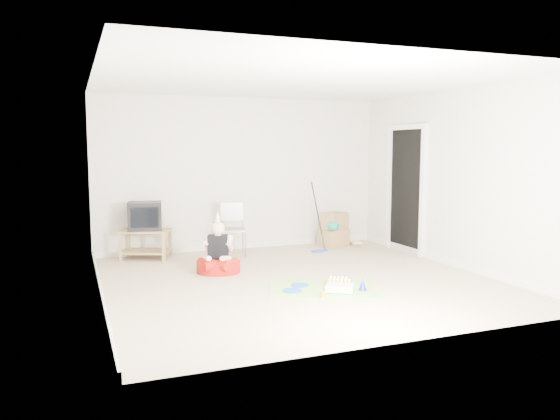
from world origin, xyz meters
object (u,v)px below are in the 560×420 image
object	(u,v)px
folding_chair	(233,230)
seated_woman	(218,259)
crt_tv	(145,216)
cardboard_boxes	(334,230)
tv_stand	(146,242)
birthday_cake	(340,288)

from	to	relation	value
folding_chair	seated_woman	bearing A→B (deg)	-116.12
crt_tv	cardboard_boxes	bearing A→B (deg)	7.04
crt_tv	seated_woman	bearing A→B (deg)	-50.07
tv_stand	birthday_cake	world-z (taller)	tv_stand
folding_chair	cardboard_boxes	xyz separation A→B (m)	(1.91, 0.17, -0.14)
cardboard_boxes	seated_woman	xyz separation A→B (m)	(-2.44, -1.26, -0.10)
birthday_cake	cardboard_boxes	bearing A→B (deg)	64.72
tv_stand	cardboard_boxes	distance (m)	3.27
crt_tv	birthday_cake	world-z (taller)	crt_tv
seated_woman	folding_chair	bearing A→B (deg)	63.88
tv_stand	crt_tv	xyz separation A→B (m)	(0.00, 0.00, 0.41)
cardboard_boxes	folding_chair	bearing A→B (deg)	-174.81
crt_tv	birthday_cake	xyz separation A→B (m)	(1.94, -2.91, -0.64)
folding_chair	cardboard_boxes	size ratio (longest dim) A/B	1.46
tv_stand	birthday_cake	bearing A→B (deg)	-56.25
crt_tv	folding_chair	distance (m)	1.41
folding_chair	crt_tv	bearing A→B (deg)	168.65
tv_stand	crt_tv	bearing A→B (deg)	0.00
cardboard_boxes	birthday_cake	size ratio (longest dim) A/B	1.45
tv_stand	folding_chair	distance (m)	1.39
tv_stand	crt_tv	distance (m)	0.41
seated_woman	crt_tv	bearing A→B (deg)	121.15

